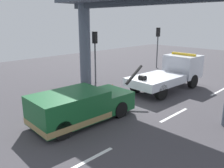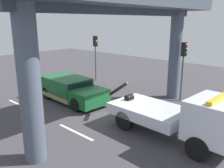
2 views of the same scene
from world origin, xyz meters
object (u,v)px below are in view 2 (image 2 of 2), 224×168
(traffic_light_far, at_px, (184,59))
(traffic_cone_orange, at_px, (144,104))
(tow_truck_white, at_px, (185,116))
(traffic_light_near, at_px, (96,48))
(towed_van_green, at_px, (71,90))

(traffic_light_far, distance_m, traffic_cone_orange, 4.08)
(tow_truck_white, height_order, traffic_light_near, traffic_light_near)
(towed_van_green, bearing_deg, tow_truck_white, -0.21)
(traffic_cone_orange, bearing_deg, traffic_light_far, 70.93)
(traffic_cone_orange, bearing_deg, tow_truck_white, -30.71)
(traffic_light_far, bearing_deg, traffic_cone_orange, -109.07)
(towed_van_green, xyz_separation_m, traffic_light_far, (5.58, 5.17, 2.15))
(traffic_cone_orange, bearing_deg, towed_van_green, -153.86)
(traffic_light_near, height_order, traffic_cone_orange, traffic_light_near)
(tow_truck_white, bearing_deg, traffic_light_far, 118.38)
(tow_truck_white, distance_m, traffic_light_near, 12.57)
(tow_truck_white, height_order, traffic_cone_orange, tow_truck_white)
(traffic_light_far, xyz_separation_m, traffic_cone_orange, (-1.01, -2.93, -2.64))
(towed_van_green, relative_size, traffic_light_far, 1.32)
(tow_truck_white, distance_m, traffic_light_far, 6.16)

